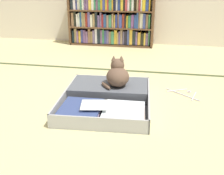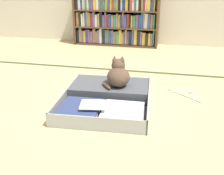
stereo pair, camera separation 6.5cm
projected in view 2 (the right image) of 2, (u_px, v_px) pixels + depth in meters
The scene contains 6 objects.
ground_plane at pixel (88, 109), 2.12m from camera, with size 10.00×10.00×0.00m, color #CCC386.
tatami_border at pixel (115, 70), 3.03m from camera, with size 4.80×0.05×0.00m.
bookshelf at pixel (116, 20), 4.05m from camera, with size 1.29×0.28×0.79m.
open_suitcase at pixel (107, 97), 2.22m from camera, with size 0.75×0.88×0.11m.
black_cat at pixel (118, 75), 2.27m from camera, with size 0.27×0.26×0.26m.
clothes_hanger at pixel (186, 94), 2.37m from camera, with size 0.29×0.26×0.01m.
Camera 2 is at (0.60, -1.81, 0.95)m, focal length 42.88 mm.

